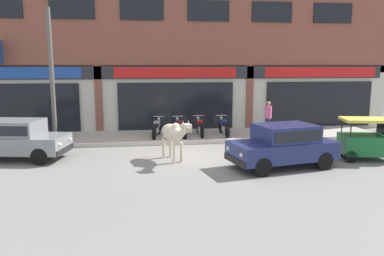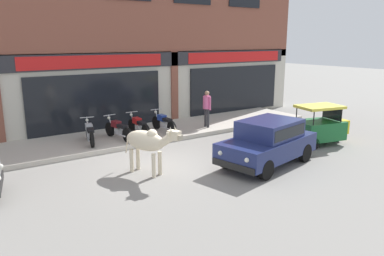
% 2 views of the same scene
% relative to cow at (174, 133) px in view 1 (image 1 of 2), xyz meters
% --- Properties ---
extents(ground_plane, '(90.00, 90.00, 0.00)m').
position_rel_cow_xyz_m(ground_plane, '(0.63, 0.42, -1.01)').
color(ground_plane, gray).
extents(sidewalk, '(19.00, 3.10, 0.17)m').
position_rel_cow_xyz_m(sidewalk, '(0.63, 4.17, -0.92)').
color(sidewalk, '#B7AFA3').
rests_on(sidewalk, ground).
extents(shop_building, '(23.00, 1.40, 10.10)m').
position_rel_cow_xyz_m(shop_building, '(0.63, 5.98, 3.84)').
color(shop_building, brown).
rests_on(shop_building, ground).
extents(cow, '(1.09, 2.04, 1.61)m').
position_rel_cow_xyz_m(cow, '(0.00, 0.00, 0.00)').
color(cow, beige).
rests_on(cow, ground).
extents(car_0, '(3.80, 2.23, 1.46)m').
position_rel_cow_xyz_m(car_0, '(-5.67, 0.92, -0.19)').
color(car_0, black).
rests_on(car_0, ground).
extents(car_1, '(3.81, 2.26, 1.46)m').
position_rel_cow_xyz_m(car_1, '(3.58, -1.39, -0.19)').
color(car_1, black).
rests_on(car_1, ground).
extents(auto_rickshaw, '(2.12, 1.50, 1.52)m').
position_rel_cow_xyz_m(auto_rickshaw, '(7.01, -0.79, -0.35)').
color(auto_rickshaw, black).
rests_on(auto_rickshaw, ground).
extents(motorcycle_0, '(0.66, 1.79, 0.88)m').
position_rel_cow_xyz_m(motorcycle_0, '(-0.46, 3.74, -0.44)').
color(motorcycle_0, black).
rests_on(motorcycle_0, sidewalk).
extents(motorcycle_1, '(0.54, 1.80, 0.88)m').
position_rel_cow_xyz_m(motorcycle_1, '(0.64, 3.67, -0.44)').
color(motorcycle_1, black).
rests_on(motorcycle_1, sidewalk).
extents(motorcycle_2, '(0.52, 1.81, 0.88)m').
position_rel_cow_xyz_m(motorcycle_2, '(1.55, 3.76, -0.44)').
color(motorcycle_2, black).
rests_on(motorcycle_2, sidewalk).
extents(motorcycle_3, '(0.52, 1.81, 0.88)m').
position_rel_cow_xyz_m(motorcycle_3, '(2.69, 3.71, -0.44)').
color(motorcycle_3, black).
rests_on(motorcycle_3, sidewalk).
extents(pedestrian, '(0.32, 0.50, 1.60)m').
position_rel_cow_xyz_m(pedestrian, '(4.69, 3.39, 0.15)').
color(pedestrian, '#2D2D33').
rests_on(pedestrian, sidewalk).
extents(utility_pole, '(0.18, 0.18, 5.52)m').
position_rel_cow_xyz_m(utility_pole, '(-4.73, 2.92, 1.93)').
color(utility_pole, '#595651').
rests_on(utility_pole, sidewalk).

